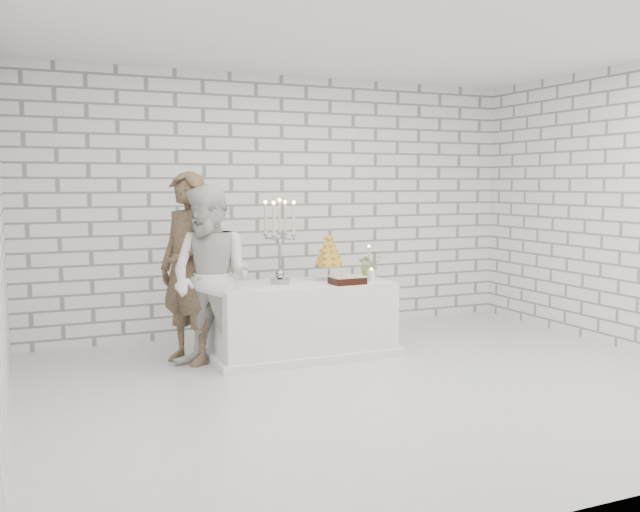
{
  "coord_description": "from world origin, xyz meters",
  "views": [
    {
      "loc": [
        -2.88,
        -5.25,
        1.76
      ],
      "look_at": [
        -0.19,
        0.95,
        1.05
      ],
      "focal_mm": 39.23,
      "sensor_mm": 36.0,
      "label": 1
    }
  ],
  "objects_px": {
    "croquembouche": "(329,257)",
    "candelabra": "(280,241)",
    "bride": "(211,278)",
    "cake_table": "(302,319)",
    "groom": "(188,268)"
  },
  "relations": [
    {
      "from": "croquembouche",
      "to": "candelabra",
      "type": "bearing_deg",
      "value": -174.4
    },
    {
      "from": "bride",
      "to": "croquembouche",
      "type": "distance_m",
      "value": 1.35
    },
    {
      "from": "bride",
      "to": "croquembouche",
      "type": "xyz_separation_m",
      "value": [
        1.32,
        0.26,
        0.12
      ]
    },
    {
      "from": "cake_table",
      "to": "groom",
      "type": "distance_m",
      "value": 1.27
    },
    {
      "from": "bride",
      "to": "candelabra",
      "type": "relative_size",
      "value": 2.04
    },
    {
      "from": "groom",
      "to": "cake_table",
      "type": "bearing_deg",
      "value": 50.43
    },
    {
      "from": "cake_table",
      "to": "bride",
      "type": "height_order",
      "value": "bride"
    },
    {
      "from": "cake_table",
      "to": "candelabra",
      "type": "bearing_deg",
      "value": 171.68
    },
    {
      "from": "groom",
      "to": "candelabra",
      "type": "xyz_separation_m",
      "value": [
        0.89,
        -0.15,
        0.24
      ]
    },
    {
      "from": "candelabra",
      "to": "croquembouche",
      "type": "relative_size",
      "value": 1.76
    },
    {
      "from": "groom",
      "to": "candelabra",
      "type": "distance_m",
      "value": 0.94
    },
    {
      "from": "cake_table",
      "to": "croquembouche",
      "type": "bearing_deg",
      "value": 14.93
    },
    {
      "from": "cake_table",
      "to": "groom",
      "type": "xyz_separation_m",
      "value": [
        -1.12,
        0.19,
        0.56
      ]
    },
    {
      "from": "bride",
      "to": "croquembouche",
      "type": "relative_size",
      "value": 3.59
    },
    {
      "from": "bride",
      "to": "candelabra",
      "type": "bearing_deg",
      "value": 65.73
    }
  ]
}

